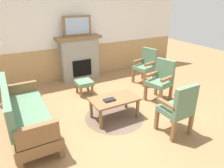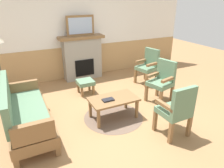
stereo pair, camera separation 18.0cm
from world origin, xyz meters
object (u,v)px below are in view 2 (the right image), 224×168
(footstool, at_px, (85,83))
(armchair_near_fireplace, at_px, (162,79))
(framed_picture, at_px, (80,26))
(couch, at_px, (26,113))
(book_on_table, at_px, (108,100))
(armchair_by_window_left, at_px, (148,65))
(coffee_table, at_px, (113,101))
(armchair_front_left, at_px, (177,109))
(fireplace, at_px, (82,57))

(footstool, distance_m, armchair_near_fireplace, 1.90)
(footstool, height_order, armchair_near_fireplace, armchair_near_fireplace)
(footstool, bearing_deg, armchair_near_fireplace, -38.02)
(framed_picture, height_order, couch, framed_picture)
(couch, distance_m, book_on_table, 1.52)
(book_on_table, relative_size, armchair_by_window_left, 0.23)
(framed_picture, distance_m, coffee_table, 2.70)
(armchair_by_window_left, bearing_deg, armchair_front_left, -114.33)
(framed_picture, bearing_deg, armchair_front_left, -81.32)
(armchair_near_fireplace, bearing_deg, book_on_table, -171.61)
(book_on_table, bearing_deg, framed_picture, 82.70)
(framed_picture, distance_m, armchair_near_fireplace, 2.73)
(couch, height_order, coffee_table, couch)
(couch, xyz_separation_m, armchair_by_window_left, (3.35, 1.00, 0.14))
(armchair_by_window_left, bearing_deg, footstool, 177.10)
(armchair_near_fireplace, distance_m, armchair_by_window_left, 1.13)
(book_on_table, height_order, armchair_by_window_left, armchair_by_window_left)
(armchair_by_window_left, xyz_separation_m, armchair_front_left, (-1.02, -2.25, 0.00))
(book_on_table, distance_m, footstool, 1.39)
(fireplace, xyz_separation_m, book_on_table, (-0.32, -2.47, -0.20))
(framed_picture, xyz_separation_m, armchair_by_window_left, (1.54, -1.19, -1.02))
(armchair_by_window_left, bearing_deg, armchair_near_fireplace, -109.14)
(fireplace, bearing_deg, footstool, -105.57)
(framed_picture, bearing_deg, armchair_by_window_left, -37.50)
(footstool, xyz_separation_m, armchair_by_window_left, (1.85, -0.09, 0.25))
(armchair_front_left, bearing_deg, armchair_near_fireplace, 61.37)
(couch, xyz_separation_m, armchair_front_left, (2.33, -1.25, 0.14))
(book_on_table, xyz_separation_m, armchair_near_fireplace, (1.49, 0.22, 0.08))
(couch, height_order, footstool, couch)
(fireplace, distance_m, book_on_table, 2.50)
(fireplace, xyz_separation_m, framed_picture, (0.00, 0.00, 0.91))
(framed_picture, xyz_separation_m, book_on_table, (-0.32, -2.47, -1.10))
(footstool, bearing_deg, armchair_front_left, -70.55)
(armchair_by_window_left, bearing_deg, coffee_table, -144.22)
(framed_picture, distance_m, armchair_by_window_left, 2.20)
(framed_picture, distance_m, book_on_table, 2.72)
(book_on_table, bearing_deg, armchair_by_window_left, 34.60)
(coffee_table, height_order, footstool, coffee_table)
(fireplace, bearing_deg, armchair_front_left, -81.32)
(framed_picture, height_order, armchair_near_fireplace, framed_picture)
(armchair_near_fireplace, distance_m, armchair_front_left, 1.36)
(armchair_by_window_left, height_order, armchair_front_left, same)
(coffee_table, bearing_deg, armchair_front_left, -55.12)
(armchair_near_fireplace, height_order, armchair_by_window_left, same)
(fireplace, xyz_separation_m, footstool, (-0.30, -1.09, -0.37))
(book_on_table, height_order, armchair_front_left, armchair_front_left)
(book_on_table, distance_m, armchair_near_fireplace, 1.51)
(couch, xyz_separation_m, book_on_table, (1.49, -0.28, 0.06))
(coffee_table, distance_m, book_on_table, 0.16)
(armchair_front_left, bearing_deg, coffee_table, 124.88)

